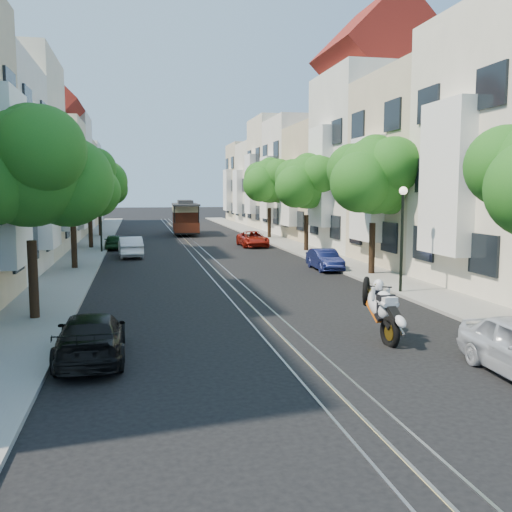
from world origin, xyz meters
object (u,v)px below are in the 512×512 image
tree_w_c (90,177)px  parked_car_w_mid (130,247)px  tree_w_a (30,171)px  lamp_east (402,223)px  tree_w_d (100,185)px  lamp_west (100,210)px  tree_e_c (308,183)px  cable_car (185,216)px  parked_car_e_mid (325,260)px  parked_car_w_far (114,242)px  tree_e_d (270,182)px  parked_car_e_far (253,239)px  tree_w_b (73,185)px  sportbike_rider (381,306)px  tree_e_b (375,178)px  parked_car_w_near (91,337)px

tree_w_c → parked_car_w_mid: bearing=-63.9°
tree_w_a → lamp_east: tree_w_a is taller
tree_w_d → lamp_west: (0.84, -13.98, -1.75)m
parked_car_w_mid → tree_e_c: bearing=178.7°
tree_w_c → cable_car: bearing=58.0°
tree_w_a → parked_car_e_mid: tree_w_a is taller
parked_car_w_far → parked_car_w_mid: bearing=100.9°
tree_e_d → lamp_east: size_ratio=1.65×
parked_car_e_mid → parked_car_e_far: bearing=96.1°
tree_w_b → parked_car_w_mid: (2.74, 5.42, -3.76)m
tree_w_b → tree_e_c: bearing=22.6°
parked_car_e_far → parked_car_w_far: size_ratio=1.28×
tree_w_d → cable_car: size_ratio=0.84×
lamp_west → sportbike_rider: 26.08m
parked_car_e_mid → cable_car: bearing=102.0°
tree_w_d → tree_w_b: bearing=-90.0°
tree_w_a → cable_car: bearing=77.8°
tree_e_d → tree_w_a: bearing=-116.4°
tree_e_b → tree_w_c: (-14.40, 16.00, 0.34)m
tree_e_c → parked_car_e_far: tree_e_c is taller
tree_e_b → lamp_west: 18.90m
tree_w_d → lamp_west: size_ratio=1.57×
tree_w_b → parked_car_e_mid: bearing=-11.7°
parked_car_e_far → parked_car_w_mid: (-8.80, -4.97, 0.07)m
tree_e_b → cable_car: size_ratio=0.86×
lamp_east → parked_car_w_far: lamp_east is taller
lamp_east → parked_car_w_far: bearing=120.3°
lamp_east → tree_e_b: bearing=79.1°
tree_w_c → parked_car_e_mid: size_ratio=2.13×
tree_e_c → parked_car_w_near: bearing=-118.6°
tree_e_c → tree_w_a: tree_w_a is taller
tree_e_d → tree_w_b: tree_e_d is taller
tree_w_a → parked_car_w_far: tree_w_a is taller
tree_w_a → parked_car_e_far: size_ratio=1.63×
tree_e_b → lamp_west: size_ratio=1.61×
cable_car → tree_e_c: bearing=-66.0°
tree_e_b → tree_e_d: (0.00, 22.00, 0.13)m
tree_e_b → parked_car_e_far: bearing=100.5°
tree_w_c → lamp_west: (0.84, -2.98, -2.22)m
lamp_east → parked_car_e_far: (-1.90, 20.36, -2.28)m
tree_w_a → sportbike_rider: (9.68, -4.44, -3.77)m
tree_e_c → lamp_west: (-13.56, 2.02, -1.75)m
sportbike_rider → parked_car_e_far: size_ratio=0.55×
sportbike_rider → parked_car_e_mid: size_ratio=0.68×
tree_w_a → tree_w_b: tree_w_a is taller
tree_e_b → tree_w_d: bearing=118.1°
tree_e_c → parked_car_e_mid: 9.69m
tree_w_b → parked_car_w_mid: tree_w_b is taller
parked_car_w_mid → parked_car_e_far: bearing=-154.7°
tree_e_b → tree_w_a: 16.01m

